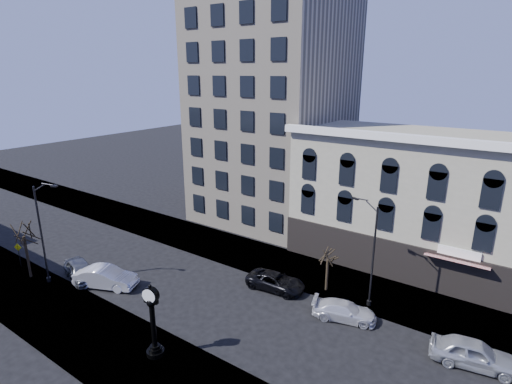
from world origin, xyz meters
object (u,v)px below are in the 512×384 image
Objects in this scene: street_clock at (153,324)px; car_near_a at (80,270)px; car_near_b at (106,277)px; warning_sign at (18,251)px; street_lamp_near at (44,207)px.

street_clock is 1.05× the size of car_near_a.
car_near_a is (-12.73, 2.97, -1.54)m from street_clock.
car_near_a is 0.91× the size of car_near_b.
warning_sign is at bearing 122.82° from car_near_a.
street_clock is at bearing -28.15° from street_lamp_near.
street_lamp_near reaches higher than car_near_b.
warning_sign is (-5.34, -0.25, -5.11)m from street_lamp_near.
car_near_b is (3.92, 2.15, -5.94)m from street_lamp_near.
car_near_a is at bearing -5.46° from warning_sign.
street_clock is 0.95× the size of car_near_b.
street_clock is 2.17× the size of warning_sign.
warning_sign is (-19.08, 1.02, -0.66)m from street_clock.
car_near_b is at bearing 5.89° from street_lamp_near.
street_lamp_near reaches higher than warning_sign.
warning_sign is 0.44× the size of car_near_b.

